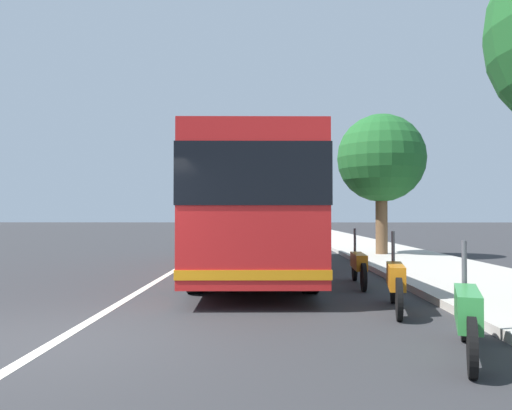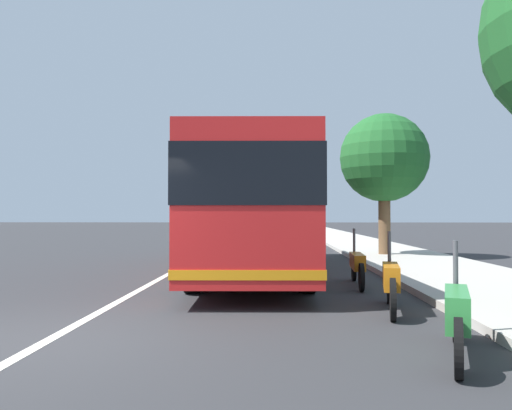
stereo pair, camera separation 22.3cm
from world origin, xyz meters
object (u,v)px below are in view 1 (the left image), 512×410
Objects in this scene: motorcycle_mid_row at (468,314)px; motorcycle_far_end at (396,281)px; roadside_tree_mid_block at (381,159)px; motorcycle_by_tree at (359,265)px; car_side_street at (197,226)px; car_oncoming at (206,225)px; coach_bus at (252,206)px.

motorcycle_far_end is (2.66, 0.10, 0.02)m from motorcycle_mid_row.
motorcycle_by_tree is at bearing 163.61° from roadside_tree_mid_block.
car_oncoming is at bearing -174.02° from car_side_street.
coach_bus is 5.19× the size of motorcycle_by_tree.
motorcycle_mid_row is at bearing 171.17° from roadside_tree_mid_block.
roadside_tree_mid_block reaches higher than motorcycle_by_tree.
coach_bus is 33.01m from car_oncoming.
motorcycle_by_tree is 8.41m from roadside_tree_mid_block.
car_side_street is at bearing -0.98° from car_oncoming.
roadside_tree_mid_block is (4.85, -4.61, 1.83)m from coach_bus.
roadside_tree_mid_block is at bearing -0.83° from motorcycle_far_end.
roadside_tree_mid_block is at bearing 29.85° from car_side_street.
motorcycle_mid_row is 0.93× the size of motorcycle_far_end.
motorcycle_far_end is at bearing 7.40° from car_oncoming.
coach_bus is at bearing 34.56° from motorcycle_far_end.
roadside_tree_mid_block reaches higher than car_side_street.
roadside_tree_mid_block is (7.47, -2.20, 3.16)m from motorcycle_by_tree.
roadside_tree_mid_block is (13.11, -2.04, 3.16)m from motorcycle_mid_row.
car_oncoming is (32.59, 5.12, -1.12)m from coach_bus.
motorcycle_far_end is at bearing 20.78° from motorcycle_mid_row.
motorcycle_mid_row is at bearing -174.72° from motorcycle_by_tree.
car_oncoming is 29.55m from roadside_tree_mid_block.
coach_bus is 5.48× the size of motorcycle_far_end.
coach_bus reaches higher than car_oncoming.
coach_bus reaches higher than motorcycle_by_tree.
motorcycle_by_tree is at bearing -139.11° from coach_bus.
coach_bus is 5.90× the size of motorcycle_mid_row.
car_oncoming is (38.19, 7.59, 0.20)m from motorcycle_far_end.
car_side_street is (28.83, 7.12, 0.28)m from motorcycle_far_end.
car_side_street reaches higher than motorcycle_far_end.
motorcycle_mid_row is 32.31m from car_side_street.
coach_bus is at bearing 14.44° from car_side_street.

